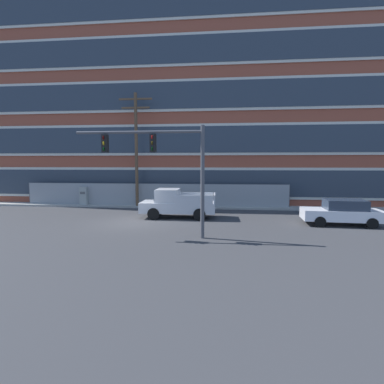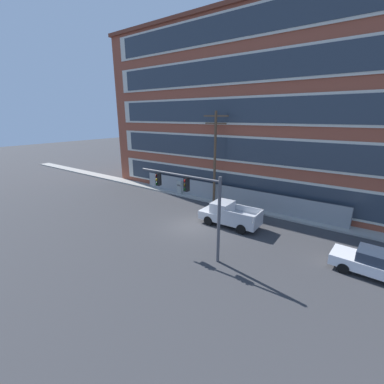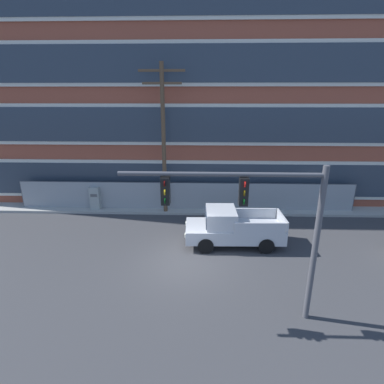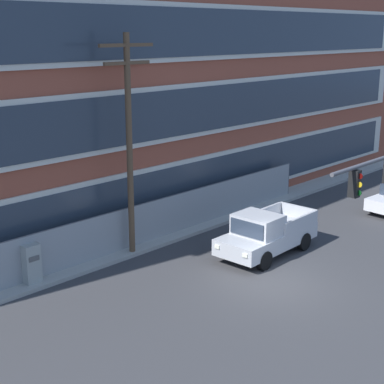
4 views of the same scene
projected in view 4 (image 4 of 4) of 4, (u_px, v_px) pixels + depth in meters
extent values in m
plane|color=#38383A|center=(272.00, 285.00, 22.75)|extent=(160.00, 160.00, 0.00)
cube|color=#9E9B93|center=(152.00, 241.00, 27.29)|extent=(80.00, 1.61, 0.16)
cube|color=brown|center=(123.00, 36.00, 31.57)|extent=(43.63, 10.70, 18.50)
cube|color=beige|center=(196.00, 183.00, 29.89)|extent=(40.14, 0.10, 2.66)
cube|color=#2D3844|center=(196.00, 183.00, 29.85)|extent=(38.39, 0.06, 2.22)
cube|color=beige|center=(196.00, 110.00, 28.91)|extent=(40.14, 0.10, 2.66)
cube|color=#2D3844|center=(197.00, 110.00, 28.87)|extent=(38.39, 0.06, 2.22)
cube|color=beige|center=(196.00, 32.00, 27.92)|extent=(40.14, 0.10, 2.66)
cube|color=#2D3844|center=(197.00, 32.00, 27.88)|extent=(38.39, 0.06, 2.22)
cube|color=gray|center=(147.00, 224.00, 26.81)|extent=(22.53, 0.04, 2.00)
cylinder|color=#4C4C51|center=(288.00, 180.00, 34.68)|extent=(0.06, 0.06, 2.00)
cylinder|color=#4C4C51|center=(146.00, 203.00, 26.54)|extent=(22.53, 0.05, 0.05)
cylinder|color=#4C4C51|center=(381.00, 159.00, 20.10)|extent=(6.40, 0.14, 0.14)
cube|color=black|center=(354.00, 184.00, 19.04)|extent=(0.28, 0.32, 0.90)
cylinder|color=#4B0807|center=(360.00, 176.00, 18.85)|extent=(0.04, 0.18, 0.18)
cylinder|color=gold|center=(360.00, 185.00, 18.92)|extent=(0.04, 0.18, 0.18)
cylinder|color=#0A4011|center=(359.00, 193.00, 19.00)|extent=(0.04, 0.18, 0.18)
cube|color=#B2B5BA|center=(267.00, 238.00, 25.74)|extent=(5.10, 2.19, 0.70)
cube|color=#B2B5BA|center=(258.00, 225.00, 25.02)|extent=(1.56, 1.94, 0.87)
cube|color=#283342|center=(247.00, 229.00, 24.47)|extent=(0.10, 1.70, 0.65)
cube|color=#B2B5BA|center=(301.00, 223.00, 25.75)|extent=(2.53, 0.18, 0.56)
cube|color=#B2B5BA|center=(264.00, 214.00, 27.01)|extent=(2.53, 0.18, 0.56)
cube|color=#B2B5BA|center=(298.00, 212.00, 27.35)|extent=(0.15, 1.99, 0.56)
cylinder|color=black|center=(264.00, 260.00, 24.13)|extent=(0.81, 0.28, 0.80)
cylinder|color=black|center=(228.00, 249.00, 25.36)|extent=(0.81, 0.28, 0.80)
cylinder|color=black|center=(304.00, 241.00, 26.30)|extent=(0.81, 0.28, 0.80)
cylinder|color=black|center=(269.00, 232.00, 27.53)|extent=(0.81, 0.28, 0.80)
cube|color=white|center=(245.00, 256.00, 23.42)|extent=(0.07, 0.24, 0.16)
cube|color=white|center=(217.00, 247.00, 24.36)|extent=(0.07, 0.24, 0.16)
cylinder|color=black|center=(373.00, 207.00, 31.67)|extent=(0.65, 0.24, 0.64)
cylinder|color=brown|center=(129.00, 149.00, 24.61)|extent=(0.26, 0.26, 9.45)
cube|color=brown|center=(126.00, 45.00, 23.49)|extent=(2.75, 0.14, 0.14)
cube|color=brown|center=(127.00, 63.00, 23.67)|extent=(2.34, 0.14, 0.14)
cube|color=#939993|center=(32.00, 266.00, 22.44)|extent=(0.64, 0.42, 1.70)
cube|color=#515151|center=(34.00, 259.00, 22.21)|extent=(0.45, 0.02, 0.20)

